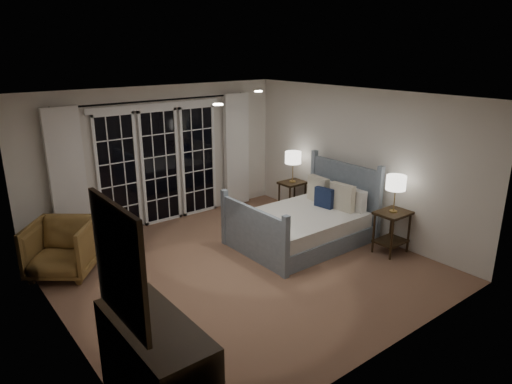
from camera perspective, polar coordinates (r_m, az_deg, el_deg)
floor at (r=6.86m, az=-1.88°, el=-9.52°), size 5.00×5.00×0.00m
ceiling at (r=6.14m, az=-2.12°, el=11.73°), size 5.00×5.00×0.00m
wall_left at (r=5.39m, az=-24.01°, el=-4.39°), size 0.02×5.00×2.50m
wall_right at (r=8.06m, az=12.52°, el=3.74°), size 0.02×5.00×2.50m
wall_back at (r=8.47m, az=-12.07°, el=4.43°), size 5.00×0.02×2.50m
wall_front at (r=4.73m, az=16.34°, el=-6.57°), size 5.00×0.02×2.50m
french_doors at (r=8.47m, az=-11.88°, el=3.33°), size 2.50×0.04×2.20m
curtain_rod at (r=8.21m, az=-12.21°, el=11.12°), size 3.50×0.03×0.03m
curtain_left at (r=7.82m, az=-22.48°, el=1.62°), size 0.55×0.10×2.25m
curtain_right at (r=9.21m, az=-2.46°, el=5.23°), size 0.55×0.10×2.25m
downlight_a at (r=7.09m, az=0.30°, el=12.47°), size 0.12×0.12×0.01m
downlight_b at (r=5.47m, az=-4.77°, el=10.85°), size 0.12×0.12×0.01m
bed at (r=7.67m, az=6.05°, el=-3.99°), size 2.10×1.50×1.22m
nightstand_left at (r=7.50m, az=16.62°, el=-4.05°), size 0.53×0.42×0.68m
nightstand_right at (r=8.96m, az=4.55°, el=-0.05°), size 0.48×0.39×0.63m
lamp_left at (r=7.28m, az=17.10°, el=1.06°), size 0.30×0.30×0.59m
lamp_right at (r=8.77m, az=4.66°, el=4.27°), size 0.31×0.31×0.60m
armchair at (r=7.10m, az=-23.09°, el=-6.50°), size 1.21×1.21×0.79m
dresser at (r=4.34m, az=-12.31°, el=-20.80°), size 0.56×1.31×0.93m
mirror at (r=3.69m, az=-16.74°, el=-8.60°), size 0.05×0.85×1.00m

